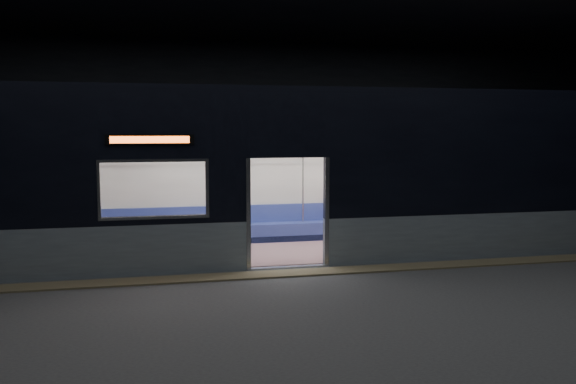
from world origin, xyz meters
name	(u,v)px	position (x,y,z in m)	size (l,w,h in m)	color
station_floor	(302,282)	(0.00, 0.00, -0.01)	(24.00, 14.00, 0.01)	#47494C
station_envelope	(302,62)	(0.00, 0.00, 3.66)	(24.00, 14.00, 5.00)	black
tactile_strip	(294,273)	(0.00, 0.55, 0.01)	(22.80, 0.50, 0.03)	#8C7F59
metro_car	(272,164)	(0.00, 2.54, 1.85)	(18.00, 3.04, 3.35)	#94A4B0
passenger	(346,205)	(1.97, 3.55, 0.83)	(0.44, 0.75, 1.45)	black
handbag	(351,212)	(2.00, 3.30, 0.69)	(0.27, 0.24, 0.14)	black
transit_map	(368,176)	(2.61, 3.85, 1.47)	(0.97, 0.03, 0.63)	white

